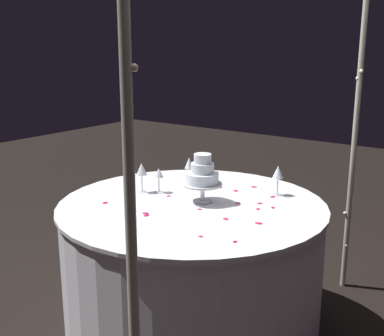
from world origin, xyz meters
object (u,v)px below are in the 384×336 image
Objects in this scene: main_table at (192,268)px; tiered_cake at (203,175)px; wine_glass_1 at (189,165)px; wine_glass_3 at (278,173)px; wine_glass_2 at (142,170)px; cake_knife at (204,181)px; decorative_arch at (288,66)px; wine_glass_0 at (159,175)px.

tiered_cake reaches higher than main_table.
tiered_cake is at bearing 49.54° from wine_glass_1.
wine_glass_1 is at bearing -73.76° from wine_glass_3.
wine_glass_2 reaches higher than wine_glass_3.
wine_glass_3 is (-0.36, 0.28, -0.02)m from tiered_cake.
wine_glass_1 reaches higher than cake_knife.
wine_glass_3 is (-0.41, -0.22, -0.63)m from decorative_arch.
tiered_cake is 1.50× the size of wine_glass_1.
decorative_arch reaches higher than wine_glass_1.
tiered_cake is at bearing -37.49° from wine_glass_3.
decorative_arch is 1.01m from wine_glass_1.
decorative_arch is 13.50× the size of wine_glass_3.
wine_glass_0 is (-0.05, -0.82, -0.65)m from decorative_arch.
wine_glass_2 is at bearing -88.42° from main_table.
wine_glass_1 is at bearing -140.91° from main_table.
wine_glass_2 is 0.80m from wine_glass_3.
wine_glass_3 reaches higher than cake_knife.
wine_glass_2 is 0.63× the size of cake_knife.
cake_knife is (-0.40, -0.74, -0.75)m from decorative_arch.
wine_glass_2 reaches higher than main_table.
wine_glass_2 is at bearing -81.53° from tiered_cake.
wine_glass_0 is at bearing -93.36° from decorative_arch.
wine_glass_1 is 0.55m from wine_glass_3.
tiered_cake is 0.33m from wine_glass_1.
cake_knife is (-0.35, -0.23, -0.15)m from tiered_cake.
cake_knife is at bearing 158.44° from wine_glass_2.
decorative_arch is 1.13m from cake_knife.
decorative_arch is at bearing 90.62° from wine_glass_2.
wine_glass_3 is 0.61× the size of cake_knife.
decorative_arch reaches higher than wine_glass_3.
main_table is at bearing -90.02° from decorative_arch.
tiered_cake reaches higher than wine_glass_3.
decorative_arch is at bearing 70.87° from wine_glass_1.
wine_glass_3 is at bearing 106.24° from wine_glass_1.
wine_glass_0 is at bearing -58.37° from wine_glass_3.
wine_glass_3 is at bearing 142.66° from main_table.
tiered_cake is 0.32m from wine_glass_0.
wine_glass_0 is at bearing -12.70° from cake_knife.
tiered_cake reaches higher than wine_glass_1.
wine_glass_0 is (-0.05, -0.28, 0.50)m from main_table.
decorative_arch reaches higher than cake_knife.
decorative_arch is at bearing 89.98° from main_table.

